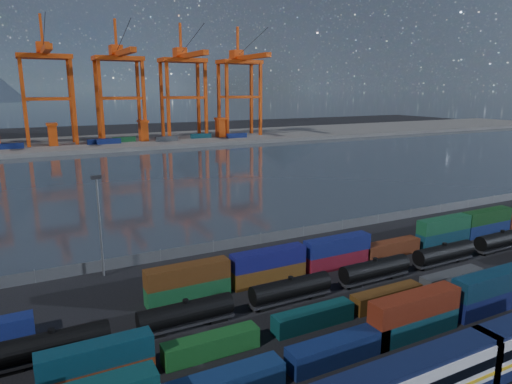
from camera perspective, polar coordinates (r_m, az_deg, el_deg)
name	(u,v)px	position (r m, az deg, el deg)	size (l,w,h in m)	color
ground	(353,301)	(68.43, 12.00, -13.23)	(700.00, 700.00, 0.00)	black
harbor_water	(155,177)	(159.85, -12.52, 1.80)	(700.00, 700.00, 0.00)	#2B343E
far_quay	(103,143)	(261.56, -18.63, 5.86)	(700.00, 70.00, 2.00)	#514F4C
distant_mountains	(43,26)	(1661.06, -25.10, 18.27)	(2470.00, 1100.00, 520.00)	#1E2630
container_row_south	(269,363)	(49.67, 1.58, -20.62)	(140.66, 2.60, 5.54)	#3B3E3F
container_row_mid	(267,328)	(57.43, 1.36, -16.69)	(140.00, 2.30, 4.90)	#424547
container_row_north	(335,255)	(78.84, 9.82, -7.74)	(129.08, 2.51, 5.34)	navy
tanker_string	(411,261)	(80.06, 18.79, -8.20)	(121.15, 2.72, 3.89)	black
waterfront_fence	(261,239)	(89.63, 0.59, -5.87)	(160.12, 0.12, 2.20)	#595B5E
yard_light_mast	(100,221)	(76.35, -18.96, -3.42)	(1.60, 0.40, 16.60)	slate
gantry_cranes	(84,68)	(252.46, -20.75, 14.30)	(199.93, 47.87, 64.82)	#CC410E
quay_containers	(84,142)	(245.50, -20.66, 5.83)	(172.58, 10.99, 2.60)	navy
straddle_carriers	(100,132)	(250.67, -18.94, 7.13)	(140.00, 7.00, 11.10)	#CC410E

